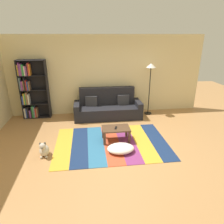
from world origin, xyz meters
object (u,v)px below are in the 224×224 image
(tv_remote, at_px, (116,128))
(couch, at_px, (108,108))
(standing_lamp, at_px, (151,72))
(dog, at_px, (44,150))
(coffee_table, at_px, (116,130))
(bookshelf, at_px, (31,91))
(pouf, at_px, (121,148))

(tv_remote, bearing_deg, couch, 106.34)
(standing_lamp, bearing_deg, dog, -143.81)
(couch, relative_size, standing_lamp, 1.26)
(coffee_table, distance_m, dog, 1.85)
(bookshelf, xyz_separation_m, pouf, (2.58, -2.59, -0.84))
(bookshelf, distance_m, tv_remote, 3.30)
(bookshelf, relative_size, standing_lamp, 1.09)
(tv_remote, bearing_deg, dog, -149.16)
(pouf, xyz_separation_m, dog, (-1.80, 0.07, 0.06))
(couch, relative_size, dog, 5.69)
(coffee_table, distance_m, standing_lamp, 2.62)
(pouf, distance_m, dog, 1.81)
(pouf, height_order, dog, dog)
(bookshelf, height_order, coffee_table, bookshelf)
(bookshelf, height_order, pouf, bookshelf)
(couch, distance_m, standing_lamp, 1.88)
(pouf, relative_size, standing_lamp, 0.36)
(standing_lamp, bearing_deg, tv_remote, -127.84)
(standing_lamp, bearing_deg, couch, -175.32)
(couch, xyz_separation_m, bookshelf, (-2.52, 0.28, 0.61))
(pouf, bearing_deg, coffee_table, 93.16)
(couch, relative_size, bookshelf, 1.16)
(dog, bearing_deg, tv_remote, 15.32)
(dog, bearing_deg, pouf, -2.24)
(couch, bearing_deg, coffee_table, -88.91)
(pouf, height_order, tv_remote, tv_remote)
(standing_lamp, bearing_deg, pouf, -120.23)
(couch, relative_size, tv_remote, 15.07)
(bookshelf, distance_m, standing_lamp, 4.04)
(coffee_table, bearing_deg, pouf, -86.84)
(bookshelf, distance_m, coffee_table, 3.31)
(pouf, relative_size, tv_remote, 4.35)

